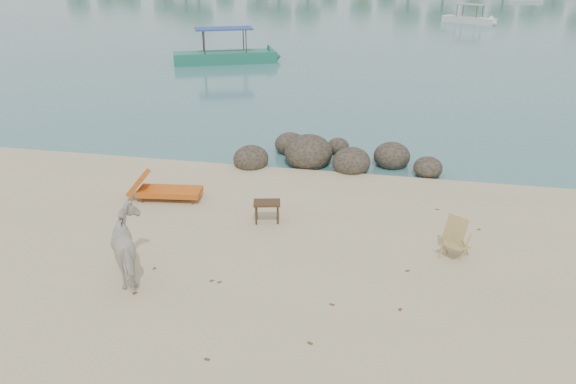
% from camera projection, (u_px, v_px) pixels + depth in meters
% --- Properties ---
extents(boulders, '(6.38, 2.91, 1.14)m').
position_uv_depth(boulders, '(327.00, 156.00, 17.73)').
color(boulders, '#2E261E').
rests_on(boulders, ground).
extents(cow, '(1.58, 1.79, 1.40)m').
position_uv_depth(cow, '(131.00, 247.00, 11.33)').
color(cow, white).
rests_on(cow, ground).
extents(side_table, '(0.73, 0.56, 0.53)m').
position_uv_depth(side_table, '(267.00, 213.00, 13.80)').
color(side_table, '#382216').
rests_on(side_table, ground).
extents(lounge_chair, '(2.18, 0.99, 0.63)m').
position_uv_depth(lounge_chair, '(170.00, 189.00, 15.04)').
color(lounge_chair, '#CA6717').
rests_on(lounge_chair, ground).
extents(deck_chair, '(0.78, 0.79, 0.84)m').
position_uv_depth(deck_chair, '(455.00, 241.00, 12.16)').
color(deck_chair, tan).
rests_on(deck_chair, ground).
extents(boat_near, '(6.84, 4.04, 3.29)m').
position_uv_depth(boat_near, '(224.00, 34.00, 32.95)').
color(boat_near, '#21745D').
rests_on(boat_near, water).
extents(boat_mid, '(5.30, 4.21, 2.73)m').
position_uv_depth(boat_mid, '(470.00, 7.00, 51.09)').
color(boat_mid, silver).
rests_on(boat_mid, water).
extents(dead_leaves, '(7.04, 6.83, 0.00)m').
position_uv_depth(dead_leaves, '(320.00, 279.00, 11.52)').
color(dead_leaves, brown).
rests_on(dead_leaves, ground).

